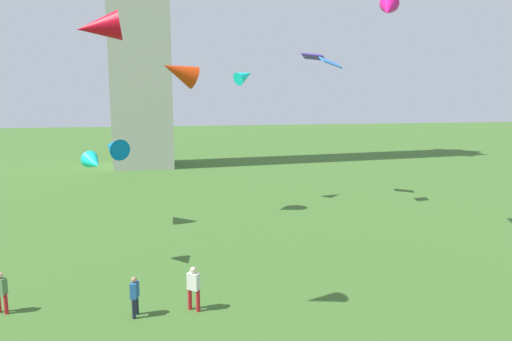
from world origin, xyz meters
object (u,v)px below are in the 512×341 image
at_px(kite_flying_0, 388,8).
at_px(person_2, 1,290).
at_px(person_1, 194,286).
at_px(kite_flying_6, 94,163).
at_px(kite_flying_5, 179,72).
at_px(kite_flying_1, 331,63).
at_px(person_0, 135,294).
at_px(kite_flying_2, 313,57).
at_px(kite_flying_3, 114,147).
at_px(kite_flying_7, 99,27).
at_px(kite_flying_4, 245,76).

bearing_deg(kite_flying_0, person_2, -130.58).
height_order(person_1, kite_flying_6, kite_flying_6).
height_order(kite_flying_0, kite_flying_5, kite_flying_0).
bearing_deg(kite_flying_1, kite_flying_0, -94.49).
distance_m(person_0, kite_flying_2, 24.94).
xyz_separation_m(person_0, kite_flying_6, (-2.00, 5.36, 4.28)).
bearing_deg(kite_flying_1, kite_flying_3, 179.54).
height_order(person_2, kite_flying_7, kite_flying_7).
height_order(kite_flying_1, kite_flying_5, kite_flying_1).
relative_size(kite_flying_1, kite_flying_5, 0.53).
height_order(person_0, person_1, person_1).
bearing_deg(kite_flying_5, kite_flying_7, -25.90).
relative_size(person_1, kite_flying_0, 0.82).
distance_m(kite_flying_2, kite_flying_4, 5.74).
distance_m(kite_flying_3, kite_flying_6, 7.95).
bearing_deg(kite_flying_0, kite_flying_7, -118.99).
height_order(kite_flying_1, kite_flying_2, kite_flying_2).
relative_size(kite_flying_6, kite_flying_7, 0.99).
relative_size(person_2, kite_flying_5, 0.56).
height_order(person_2, kite_flying_5, kite_flying_5).
relative_size(kite_flying_2, kite_flying_3, 0.85).
bearing_deg(kite_flying_4, person_0, 126.23).
height_order(kite_flying_0, kite_flying_3, kite_flying_0).
height_order(person_2, kite_flying_1, kite_flying_1).
bearing_deg(kite_flying_0, kite_flying_2, 123.88).
distance_m(person_1, kite_flying_0, 18.27).
bearing_deg(kite_flying_2, kite_flying_4, -139.75).
distance_m(kite_flying_2, kite_flying_6, 20.83).
bearing_deg(person_0, kite_flying_5, -173.44).
relative_size(person_0, kite_flying_3, 0.66).
height_order(person_1, kite_flying_1, kite_flying_1).
bearing_deg(kite_flying_4, kite_flying_1, -147.51).
bearing_deg(kite_flying_3, person_2, 46.15).
relative_size(kite_flying_0, kite_flying_1, 1.41).
bearing_deg(kite_flying_7, kite_flying_3, -178.72).
height_order(kite_flying_5, kite_flying_7, kite_flying_7).
distance_m(kite_flying_5, kite_flying_7, 15.63).
distance_m(person_0, person_1, 2.21).
bearing_deg(kite_flying_5, kite_flying_0, 44.94).
height_order(person_0, kite_flying_1, kite_flying_1).
relative_size(kite_flying_3, kite_flying_6, 1.55).
xyz_separation_m(kite_flying_0, kite_flying_3, (-15.50, 5.32, -7.96)).
relative_size(person_2, kite_flying_4, 0.83).
xyz_separation_m(kite_flying_4, kite_flying_5, (-4.93, -3.72, 0.11)).
xyz_separation_m(kite_flying_2, kite_flying_3, (-14.65, -5.54, -6.14)).
xyz_separation_m(kite_flying_3, kite_flying_6, (-0.06, -7.95, 0.17)).
distance_m(kite_flying_1, kite_flying_3, 16.04).
xyz_separation_m(kite_flying_1, kite_flying_2, (-0.25, 3.30, 0.64)).
xyz_separation_m(person_0, person_2, (-5.03, 1.22, 0.04)).
relative_size(kite_flying_2, kite_flying_6, 1.32).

